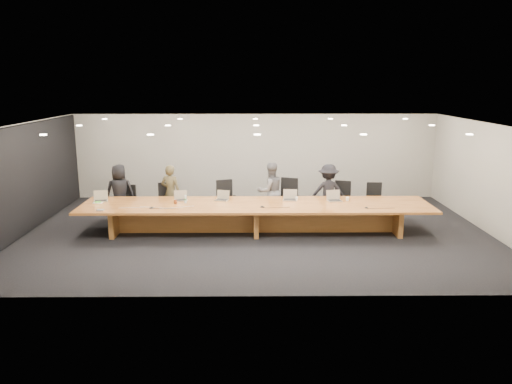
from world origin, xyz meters
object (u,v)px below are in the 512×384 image
conference_table (256,213)px  chair_mid_left (227,200)px  person_c (270,191)px  laptop_c (222,196)px  chair_left (167,202)px  chair_right (341,200)px  paper_cup_near (297,199)px  chair_far_left (127,203)px  laptop_b (181,196)px  mic_right (366,207)px  paper_cup_far (347,199)px  person_b (171,192)px  chair_mid_right (287,199)px  laptop_e (335,196)px  amber_mug (175,202)px  person_d (328,192)px  mic_left (151,208)px  water_bottle (185,199)px  laptop_d (290,195)px  laptop_a (100,196)px  person_a (120,193)px  chair_far_right (375,201)px  av_box (100,210)px  mic_center (262,207)px

conference_table → chair_mid_left: (-0.83, 1.30, 0.04)m
person_c → laptop_c: size_ratio=4.79×
chair_left → chair_right: bearing=-9.3°
person_c → paper_cup_near: person_c is taller
chair_far_left → laptop_b: (1.65, -0.78, 0.38)m
chair_mid_left → mic_right: size_ratio=10.31×
paper_cup_far → mic_right: (0.33, -0.77, -0.04)m
chair_left → person_b: size_ratio=0.68×
chair_mid_left → paper_cup_near: bearing=-42.9°
chair_far_left → laptop_c: size_ratio=2.95×
chair_mid_right → chair_right: chair_mid_right is taller
laptop_e → amber_mug: size_ratio=3.76×
person_d → mic_left: (-4.67, -1.66, -0.02)m
water_bottle → laptop_d: bearing=5.6°
chair_mid_left → laptop_a: chair_mid_left is taller
chair_far_left → person_a: (-0.16, -0.04, 0.30)m
laptop_c → amber_mug: laptop_c is taller
chair_far_right → chair_mid_right: bearing=-175.6°
chair_left → person_c: size_ratio=0.65×
laptop_b → paper_cup_far: bearing=-12.2°
person_d → laptop_a: person_d is taller
laptop_b → paper_cup_near: size_ratio=3.88×
laptop_c → av_box: laptop_c is taller
laptop_a → water_bottle: 2.26m
chair_far_left → mic_left: size_ratio=8.13×
person_b → amber_mug: bearing=121.1°
laptop_c → mic_right: laptop_c is taller
laptop_d → mic_right: bearing=-17.9°
water_bottle → paper_cup_near: 2.94m
laptop_c → mic_left: laptop_c is taller
chair_right → laptop_c: 3.49m
laptop_b → laptop_d: size_ratio=0.93×
person_b → laptop_a: person_b is taller
laptop_b → laptop_e: bearing=-12.8°
paper_cup_near → conference_table: bearing=-159.2°
laptop_a → mic_center: bearing=-22.1°
paper_cup_near → chair_mid_right: bearing=102.2°
chair_mid_right → chair_far_right: bearing=20.6°
person_c → paper_cup_near: 1.05m
chair_far_left → chair_mid_right: (4.54, 0.08, 0.09)m
laptop_a → laptop_c: size_ratio=1.06×
laptop_e → mic_center: laptop_e is taller
laptop_a → laptop_e: (6.17, -0.04, 0.00)m
laptop_a → mic_right: (6.85, -0.77, -0.13)m
laptop_a → av_box: 1.02m
amber_mug → paper_cup_near: amber_mug is taller
chair_far_right → water_bottle: (-5.26, -1.21, 0.34)m
chair_mid_right → av_box: chair_mid_right is taller
person_d → paper_cup_near: person_d is taller
chair_mid_right → person_c: size_ratio=0.72×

